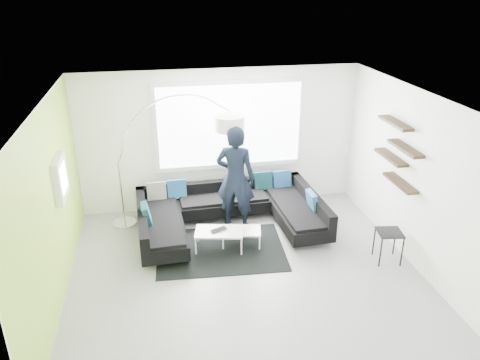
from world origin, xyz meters
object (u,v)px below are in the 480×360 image
at_px(sectional_sofa, 230,215).
at_px(side_table, 388,246).
at_px(person, 235,178).
at_px(laptop, 220,231).
at_px(coffee_table, 230,238).
at_px(arc_lamp, 118,164).

xyz_separation_m(sectional_sofa, side_table, (2.39, -1.48, -0.05)).
xyz_separation_m(sectional_sofa, person, (0.13, 0.15, 0.67)).
bearing_deg(side_table, person, 144.18).
xyz_separation_m(sectional_sofa, laptop, (-0.29, -0.61, 0.04)).
distance_m(sectional_sofa, side_table, 2.81).
distance_m(coffee_table, person, 1.10).
bearing_deg(laptop, coffee_table, -8.98).
bearing_deg(side_table, laptop, 161.94).
bearing_deg(person, laptop, 84.18).
height_order(side_table, person, person).
distance_m(sectional_sofa, coffee_table, 0.59).
distance_m(arc_lamp, laptop, 2.25).
xyz_separation_m(coffee_table, arc_lamp, (-1.86, 1.17, 1.08)).
height_order(side_table, laptop, side_table).
distance_m(arc_lamp, person, 2.14).
distance_m(sectional_sofa, laptop, 0.68).
xyz_separation_m(coffee_table, laptop, (-0.19, -0.05, 0.18)).
relative_size(side_table, laptop, 1.54).
distance_m(side_table, person, 2.88).
distance_m(sectional_sofa, arc_lamp, 2.25).
relative_size(arc_lamp, laptop, 7.09).
height_order(arc_lamp, laptop, arc_lamp).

